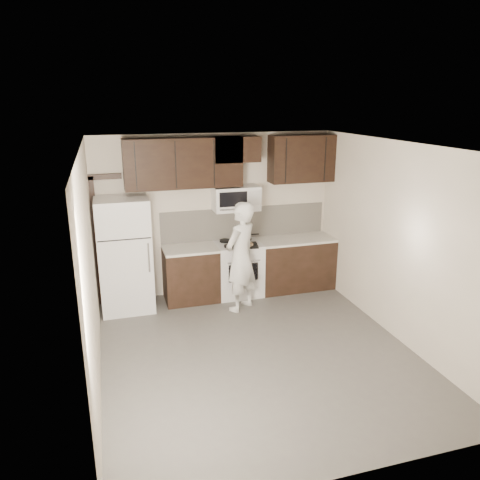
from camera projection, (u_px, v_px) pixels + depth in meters
name	position (u px, v px, depth m)	size (l,w,h in m)	color
floor	(257.00, 352.00, 6.21)	(4.50, 4.50, 0.00)	#555350
back_wall	(216.00, 215.00, 7.88)	(4.00, 4.00, 0.00)	beige
ceiling	(260.00, 146.00, 5.42)	(4.50, 4.50, 0.00)	white
counter_run	(255.00, 267.00, 8.02)	(2.95, 0.64, 0.91)	black
stove	(238.00, 269.00, 7.93)	(0.76, 0.66, 0.94)	silver
backsplash	(244.00, 222.00, 8.05)	(2.90, 0.02, 0.54)	beige
upper_cabinets	(230.00, 160.00, 7.51)	(3.48, 0.35, 0.78)	black
microwave	(236.00, 198.00, 7.70)	(0.76, 0.42, 0.40)	silver
refrigerator	(125.00, 255.00, 7.26)	(0.80, 0.76, 1.80)	silver
door_trim	(98.00, 230.00, 7.35)	(0.50, 0.08, 2.12)	black
saucepan	(246.00, 236.00, 7.97)	(0.32, 0.19, 0.18)	silver
baking_tray	(244.00, 245.00, 7.65)	(0.44, 0.33, 0.02)	black
pizza	(244.00, 244.00, 7.64)	(0.30, 0.30, 0.02)	tan
person	(241.00, 257.00, 7.25)	(0.64, 0.42, 1.74)	white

